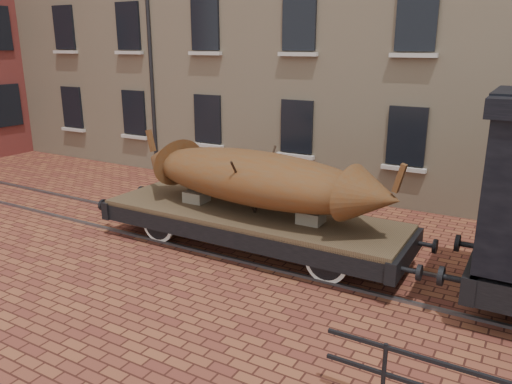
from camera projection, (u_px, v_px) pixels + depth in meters
The scene contains 4 objects.
ground at pixel (300, 261), 11.33m from camera, with size 90.00×90.00×0.00m, color maroon.
rail_track at pixel (300, 260), 11.32m from camera, with size 30.00×1.52×0.06m.
flatcar_wagon at pixel (250, 219), 11.74m from camera, with size 8.21×2.23×1.24m.
iron_boat at pixel (255, 177), 11.39m from camera, with size 6.92×2.41×1.64m.
Camera 1 is at (4.36, -9.52, 4.71)m, focal length 35.00 mm.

